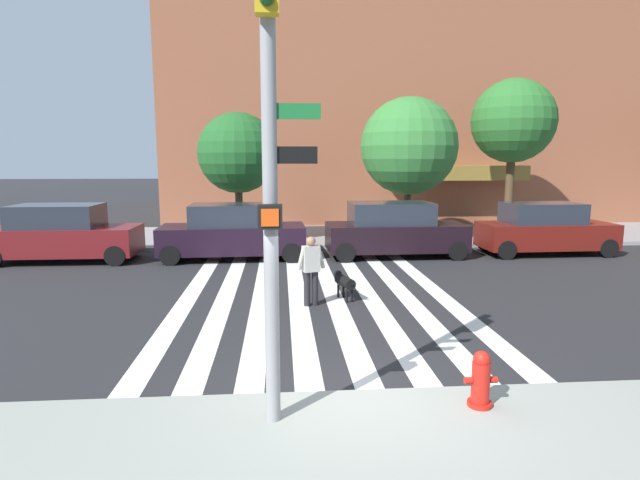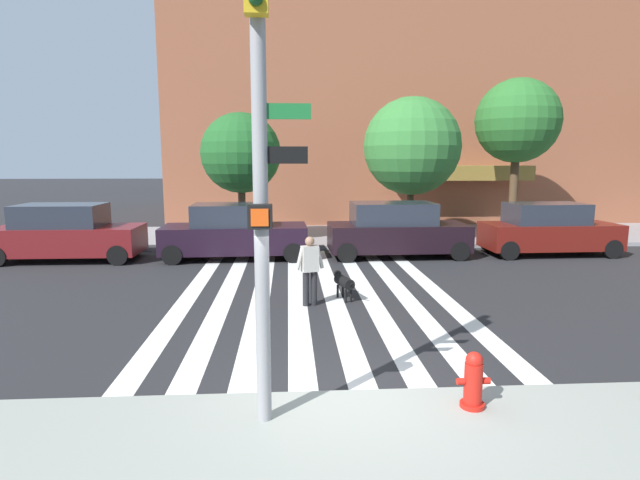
{
  "view_description": "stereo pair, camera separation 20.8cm",
  "coord_description": "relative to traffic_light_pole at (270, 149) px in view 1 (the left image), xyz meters",
  "views": [
    {
      "loc": [
        -0.98,
        -6.79,
        3.4
      ],
      "look_at": [
        0.05,
        6.48,
        1.29
      ],
      "focal_mm": 28.65,
      "sensor_mm": 36.0,
      "label": 1
    },
    {
      "loc": [
        -0.78,
        -6.8,
        3.4
      ],
      "look_at": [
        0.05,
        6.48,
        1.29
      ],
      "focal_mm": 28.65,
      "sensor_mm": 36.0,
      "label": 2
    }
  ],
  "objects": [
    {
      "name": "street_tree_middle",
      "position": [
        5.2,
        14.11,
        0.38
      ],
      "size": [
        3.83,
        3.83,
        5.67
      ],
      "color": "#4C3823",
      "rests_on": "sidewalk_far"
    },
    {
      "name": "sidewalk_far",
      "position": [
        1.09,
        16.05,
        -3.45
      ],
      "size": [
        80.0,
        6.0,
        0.15
      ],
      "primitive_type": "cube",
      "color": "gray",
      "rests_on": "ground_plane"
    },
    {
      "name": "dog_on_leash",
      "position": [
        1.65,
        6.08,
        -3.08
      ],
      "size": [
        0.48,
        1.08,
        0.65
      ],
      "color": "black",
      "rests_on": "ground_plane"
    },
    {
      "name": "pedestrian_dog_walker",
      "position": [
        0.81,
        5.6,
        -2.59
      ],
      "size": [
        0.7,
        0.34,
        1.64
      ],
      "color": "black",
      "rests_on": "ground_plane"
    },
    {
      "name": "parked_car_near_curb",
      "position": [
        -7.16,
        11.49,
        -2.59
      ],
      "size": [
        4.76,
        2.01,
        1.91
      ],
      "color": "maroon",
      "rests_on": "ground_plane"
    },
    {
      "name": "apartment_block",
      "position": [
        10.85,
        27.87,
        7.96
      ],
      "size": [
        33.1,
        19.05,
        22.97
      ],
      "color": "brown",
      "rests_on": "ground_plane"
    },
    {
      "name": "street_tree_nearest",
      "position": [
        -1.51,
        14.3,
        0.11
      ],
      "size": [
        3.12,
        3.12,
        5.05
      ],
      "color": "#4C3823",
      "rests_on": "sidewalk_far"
    },
    {
      "name": "fire_hydrant",
      "position": [
        2.73,
        0.19,
        -3.0
      ],
      "size": [
        0.44,
        0.32,
        0.76
      ],
      "color": "red",
      "rests_on": "sidewalk_near"
    },
    {
      "name": "parked_car_behind_first",
      "position": [
        -1.57,
        11.49,
        -2.62
      ],
      "size": [
        4.95,
        2.14,
        1.9
      ],
      "color": "black",
      "rests_on": "ground_plane"
    },
    {
      "name": "street_tree_further",
      "position": [
        9.88,
        15.16,
        1.43
      ],
      "size": [
        3.48,
        3.48,
        6.57
      ],
      "color": "#4C3823",
      "rests_on": "sidewalk_far"
    },
    {
      "name": "ground_plane",
      "position": [
        1.09,
        6.92,
        -3.52
      ],
      "size": [
        160.0,
        160.0,
        0.0
      ],
      "primitive_type": "plane",
      "color": "#232326"
    },
    {
      "name": "parked_car_fourth_in_line",
      "position": [
        9.59,
        11.49,
        -2.62
      ],
      "size": [
        4.69,
        1.95,
        1.87
      ],
      "color": "#5E150F",
      "rests_on": "ground_plane"
    },
    {
      "name": "crosswalk_stripes",
      "position": [
        0.97,
        6.92,
        -3.52
      ],
      "size": [
        6.75,
        11.65,
        0.01
      ],
      "color": "silver",
      "rests_on": "ground_plane"
    },
    {
      "name": "traffic_light_pole",
      "position": [
        0.0,
        0.0,
        0.0
      ],
      "size": [
        0.74,
        0.46,
        5.8
      ],
      "color": "gray",
      "rests_on": "sidewalk_near"
    },
    {
      "name": "parked_car_third_in_line",
      "position": [
        4.09,
        11.49,
        -2.58
      ],
      "size": [
        4.83,
        2.11,
        1.92
      ],
      "color": "black",
      "rests_on": "ground_plane"
    }
  ]
}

